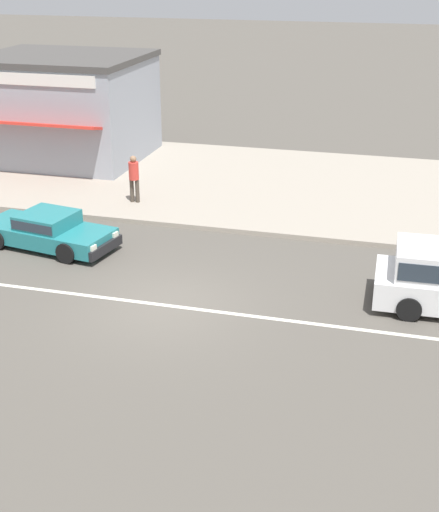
{
  "coord_description": "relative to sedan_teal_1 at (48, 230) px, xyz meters",
  "views": [
    {
      "loc": [
        5.39,
        -14.94,
        8.09
      ],
      "look_at": [
        0.96,
        1.57,
        0.8
      ],
      "focal_mm": 50.0,
      "sensor_mm": 36.0,
      "label": 1
    }
  ],
  "objects": [
    {
      "name": "shopfront_mid_block",
      "position": [
        -3.77,
        9.0,
        1.72
      ],
      "size": [
        6.55,
        6.37,
        4.18
      ],
      "color": "#999EA8",
      "rests_on": "kerb_strip"
    },
    {
      "name": "lane_centre_stripe",
      "position": [
        4.63,
        -2.75,
        -0.53
      ],
      "size": [
        50.4,
        0.14,
        0.01
      ],
      "primitive_type": "cube",
      "color": "silver",
      "rests_on": "ground"
    },
    {
      "name": "pedestrian_mid_kerb",
      "position": [
        1.13,
        4.15,
        0.57
      ],
      "size": [
        0.34,
        0.34,
        1.63
      ],
      "color": "#4C4238",
      "rests_on": "kerb_strip"
    },
    {
      "name": "sedan_teal_1",
      "position": [
        0.0,
        0.0,
        0.0
      ],
      "size": [
        4.33,
        2.28,
        1.06
      ],
      "color": "teal",
      "rests_on": "ground"
    },
    {
      "name": "ground_plane",
      "position": [
        4.63,
        -2.75,
        -0.53
      ],
      "size": [
        160.0,
        160.0,
        0.0
      ],
      "primitive_type": "plane",
      "color": "#544F47"
    },
    {
      "name": "kerb_strip",
      "position": [
        4.63,
        7.47,
        -0.46
      ],
      "size": [
        68.0,
        10.0,
        0.15
      ],
      "primitive_type": "cube",
      "color": "#9E9384",
      "rests_on": "ground"
    }
  ]
}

